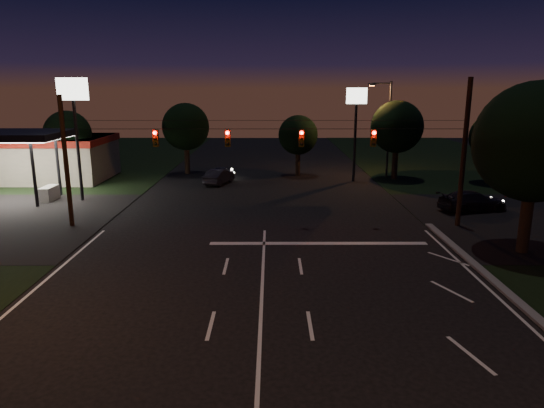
{
  "coord_description": "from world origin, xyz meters",
  "views": [
    {
      "loc": [
        0.39,
        -14.01,
        8.35
      ],
      "look_at": [
        0.43,
        8.34,
        3.0
      ],
      "focal_mm": 32.0,
      "sensor_mm": 36.0,
      "label": 1
    }
  ],
  "objects_px": {
    "tree_right_near": "(534,143)",
    "car_oncoming_a": "(221,173)",
    "utility_pole_right": "(457,226)",
    "car_cross": "(473,201)",
    "car_oncoming_b": "(219,177)"
  },
  "relations": [
    {
      "from": "tree_right_near",
      "to": "car_oncoming_a",
      "type": "height_order",
      "value": "tree_right_near"
    },
    {
      "from": "utility_pole_right",
      "to": "car_cross",
      "type": "bearing_deg",
      "value": 57.21
    },
    {
      "from": "utility_pole_right",
      "to": "car_oncoming_b",
      "type": "height_order",
      "value": "utility_pole_right"
    },
    {
      "from": "car_oncoming_a",
      "to": "car_oncoming_b",
      "type": "height_order",
      "value": "car_oncoming_b"
    },
    {
      "from": "utility_pole_right",
      "to": "car_cross",
      "type": "distance_m",
      "value": 4.5
    },
    {
      "from": "utility_pole_right",
      "to": "car_oncoming_b",
      "type": "distance_m",
      "value": 21.26
    },
    {
      "from": "utility_pole_right",
      "to": "car_oncoming_a",
      "type": "relative_size",
      "value": 2.34
    },
    {
      "from": "car_oncoming_a",
      "to": "car_cross",
      "type": "xyz_separation_m",
      "value": [
        18.66,
        -11.79,
        0.05
      ]
    },
    {
      "from": "tree_right_near",
      "to": "car_cross",
      "type": "bearing_deg",
      "value": 84.15
    },
    {
      "from": "utility_pole_right",
      "to": "tree_right_near",
      "type": "height_order",
      "value": "tree_right_near"
    },
    {
      "from": "tree_right_near",
      "to": "car_cross",
      "type": "relative_size",
      "value": 1.8
    },
    {
      "from": "utility_pole_right",
      "to": "car_cross",
      "type": "height_order",
      "value": "utility_pole_right"
    },
    {
      "from": "car_oncoming_a",
      "to": "car_oncoming_b",
      "type": "bearing_deg",
      "value": 96.08
    },
    {
      "from": "car_oncoming_b",
      "to": "tree_right_near",
      "type": "bearing_deg",
      "value": 151.55
    },
    {
      "from": "car_cross",
      "to": "car_oncoming_b",
      "type": "bearing_deg",
      "value": 46.93
    }
  ]
}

